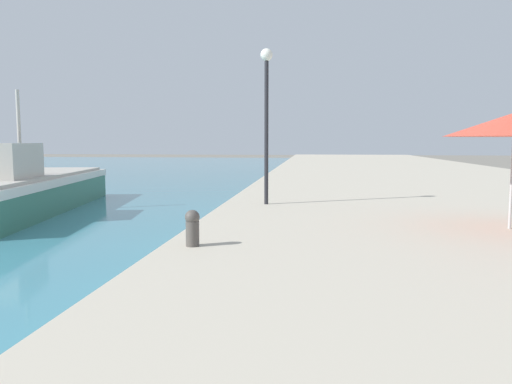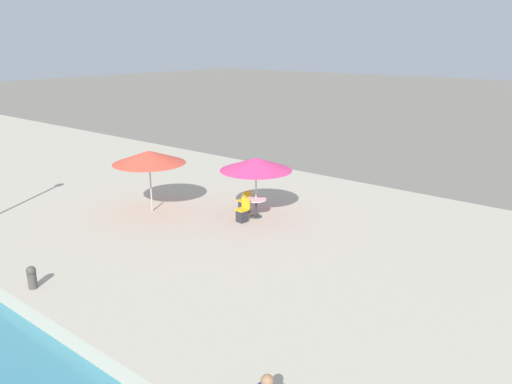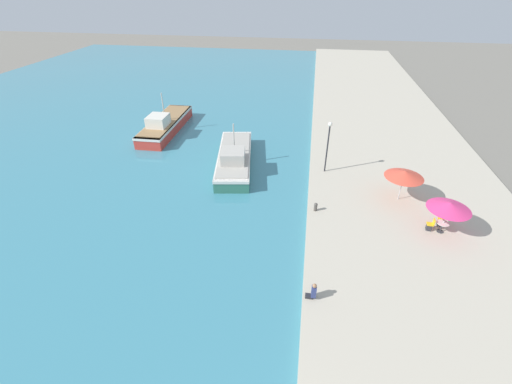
% 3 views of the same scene
% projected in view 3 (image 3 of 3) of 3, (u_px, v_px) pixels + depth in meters
% --- Properties ---
extents(water_basin, '(56.00, 90.00, 0.04)m').
position_uv_depth(water_basin, '(102.00, 108.00, 45.84)').
color(water_basin, teal).
rests_on(water_basin, ground_plane).
extents(quay_promenade, '(16.00, 90.00, 0.53)m').
position_uv_depth(quay_promenade, '(380.00, 122.00, 40.93)').
color(quay_promenade, '#BCB29E').
rests_on(quay_promenade, ground_plane).
extents(fishing_boat_near, '(4.53, 10.59, 4.06)m').
position_uv_depth(fishing_boat_near, '(234.00, 158.00, 31.78)').
color(fishing_boat_near, '#33705B').
rests_on(fishing_boat_near, water_basin).
extents(fishing_boat_mid, '(3.04, 10.70, 4.36)m').
position_uv_depth(fishing_boat_mid, '(165.00, 124.00, 38.67)').
color(fishing_boat_mid, red).
rests_on(fishing_boat_mid, water_basin).
extents(cafe_umbrella_pink, '(2.75, 2.75, 2.34)m').
position_uv_depth(cafe_umbrella_pink, '(450.00, 206.00, 22.07)').
color(cafe_umbrella_pink, '#B7B7B7').
rests_on(cafe_umbrella_pink, quay_promenade).
extents(cafe_umbrella_white, '(2.85, 2.85, 2.47)m').
position_uv_depth(cafe_umbrella_white, '(405.00, 174.00, 25.32)').
color(cafe_umbrella_white, '#B7B7B7').
rests_on(cafe_umbrella_white, quay_promenade).
extents(cafe_table, '(0.80, 0.80, 0.74)m').
position_uv_depth(cafe_table, '(442.00, 225.00, 22.90)').
color(cafe_table, '#333338').
rests_on(cafe_table, quay_promenade).
extents(cafe_chair_left, '(0.47, 0.45, 0.91)m').
position_uv_depth(cafe_chair_left, '(430.00, 226.00, 23.17)').
color(cafe_chair_left, '#2D2D33').
rests_on(cafe_chair_left, quay_promenade).
extents(cafe_chair_right, '(0.48, 0.50, 0.91)m').
position_uv_depth(cafe_chair_right, '(440.00, 222.00, 23.58)').
color(cafe_chair_right, '#2D2D33').
rests_on(cafe_chair_right, quay_promenade).
extents(person_at_quay, '(0.56, 0.36, 1.04)m').
position_uv_depth(person_at_quay, '(313.00, 292.00, 18.22)').
color(person_at_quay, '#232328').
rests_on(person_at_quay, quay_promenade).
extents(mooring_bollard, '(0.26, 0.26, 0.65)m').
position_uv_depth(mooring_bollard, '(316.00, 207.00, 25.06)').
color(mooring_bollard, '#4C4742').
rests_on(mooring_bollard, quay_promenade).
extents(lamppost, '(0.36, 0.36, 4.56)m').
position_uv_depth(lamppost, '(328.00, 139.00, 28.61)').
color(lamppost, '#232328').
rests_on(lamppost, quay_promenade).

